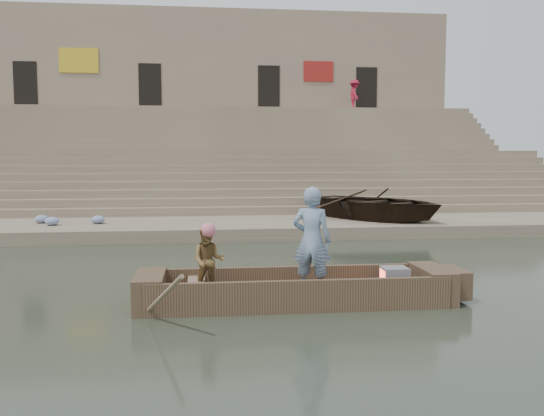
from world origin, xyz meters
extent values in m
plane|color=#2C3528|center=(0.00, 0.00, 0.00)|extent=(120.00, 120.00, 0.00)
cube|color=gray|center=(0.00, 8.00, 0.20)|extent=(32.00, 4.00, 0.40)
cube|color=gray|center=(0.00, 15.50, 1.40)|extent=(32.00, 3.00, 2.80)
cube|color=gray|center=(0.00, 22.50, 2.60)|extent=(32.00, 3.00, 5.20)
cube|color=gray|center=(0.00, 10.25, 0.35)|extent=(32.00, 0.50, 0.70)
cube|color=gray|center=(0.00, 10.75, 0.50)|extent=(32.00, 0.50, 1.00)
cube|color=gray|center=(0.00, 11.25, 0.65)|extent=(32.00, 0.50, 1.30)
cube|color=gray|center=(0.00, 11.75, 0.80)|extent=(32.00, 0.50, 1.60)
cube|color=gray|center=(0.00, 12.25, 0.95)|extent=(32.00, 0.50, 1.90)
cube|color=gray|center=(0.00, 12.75, 1.10)|extent=(32.00, 0.50, 2.20)
cube|color=gray|center=(0.00, 13.25, 1.25)|extent=(32.00, 0.50, 2.50)
cube|color=gray|center=(0.00, 13.75, 1.40)|extent=(32.00, 0.50, 2.80)
cube|color=gray|center=(0.00, 17.25, 1.55)|extent=(32.00, 0.50, 3.10)
cube|color=gray|center=(0.00, 17.75, 1.70)|extent=(32.00, 0.50, 3.40)
cube|color=gray|center=(0.00, 18.25, 1.85)|extent=(32.00, 0.50, 3.70)
cube|color=gray|center=(0.00, 18.75, 2.00)|extent=(32.00, 0.50, 4.00)
cube|color=gray|center=(0.00, 19.25, 2.15)|extent=(32.00, 0.50, 4.30)
cube|color=gray|center=(0.00, 19.75, 2.30)|extent=(32.00, 0.50, 4.60)
cube|color=gray|center=(0.00, 20.25, 2.45)|extent=(32.00, 0.50, 4.90)
cube|color=gray|center=(0.00, 20.75, 2.60)|extent=(32.00, 0.50, 5.20)
cube|color=gray|center=(0.00, 26.50, 5.60)|extent=(32.00, 5.00, 11.20)
cube|color=black|center=(-9.00, 24.05, 6.60)|extent=(1.30, 0.18, 2.60)
cube|color=black|center=(-2.00, 24.05, 6.60)|extent=(1.30, 0.18, 2.60)
cube|color=black|center=(5.00, 24.05, 6.60)|extent=(1.30, 0.18, 2.60)
cube|color=black|center=(11.00, 24.05, 6.60)|extent=(1.30, 0.18, 2.60)
cube|color=gold|center=(-6.00, 23.98, 8.00)|extent=(2.20, 0.10, 1.40)
cube|color=maroon|center=(8.00, 23.98, 7.60)|extent=(1.80, 0.10, 1.20)
cube|color=brown|center=(2.60, -1.37, 0.11)|extent=(5.00, 1.30, 0.22)
cube|color=brown|center=(2.60, -1.99, 0.28)|extent=(5.20, 0.12, 0.56)
cube|color=brown|center=(2.60, -0.75, 0.28)|extent=(5.20, 0.12, 0.56)
cube|color=brown|center=(0.05, -1.37, 0.30)|extent=(0.50, 1.30, 0.60)
cube|color=brown|center=(5.15, -1.37, 0.30)|extent=(0.50, 1.30, 0.60)
cube|color=brown|center=(5.55, -1.37, 0.32)|extent=(0.35, 0.90, 0.50)
cube|color=#937A5B|center=(0.85, -1.37, 0.40)|extent=(0.30, 1.20, 0.08)
cylinder|color=#937A5B|center=(0.20, -2.27, 0.30)|extent=(1.03, 2.10, 1.36)
sphere|color=#E57186|center=(1.07, -1.40, 1.36)|extent=(0.26, 0.26, 0.26)
imported|color=navy|center=(2.88, -1.52, 1.17)|extent=(0.81, 0.70, 1.89)
imported|color=#287A2D|center=(1.07, -1.40, 0.82)|extent=(0.63, 0.51, 1.20)
cube|color=slate|center=(4.44, -1.37, 0.42)|extent=(0.46, 0.42, 0.40)
cube|color=#E5593F|center=(4.23, -1.37, 0.42)|extent=(0.04, 0.34, 0.32)
imported|color=#2D2116|center=(6.94, 8.26, 0.93)|extent=(6.03, 6.34, 1.07)
imported|color=maroon|center=(9.95, 22.80, 6.10)|extent=(0.69, 1.18, 1.81)
ellipsoid|color=#3F5999|center=(-4.27, 8.39, 0.53)|extent=(0.44, 0.44, 0.26)
ellipsoid|color=#3F5999|center=(-2.41, 8.02, 0.53)|extent=(0.44, 0.44, 0.26)
ellipsoid|color=#3F5999|center=(-3.78, 7.71, 0.53)|extent=(0.44, 0.44, 0.26)
ellipsoid|color=#3F5999|center=(9.00, 9.39, 0.53)|extent=(0.44, 0.44, 0.26)
camera|label=1|loc=(0.98, -11.60, 2.69)|focal=38.99mm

